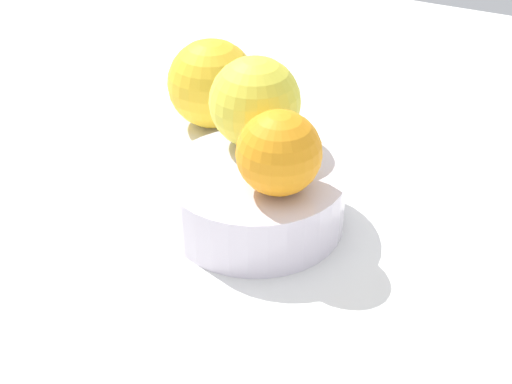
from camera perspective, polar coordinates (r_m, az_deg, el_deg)
ground_plane at (r=54.56cm, az=-0.00°, el=-3.26°), size 110.00×110.00×2.00cm
fruit_bowl at (r=52.68cm, az=-0.00°, el=-0.52°), size 13.44×13.44×4.59cm
orange_in_bowl_0 at (r=47.77cm, az=1.89°, el=3.20°), size 6.01×6.01×6.01cm
orange_in_bowl_1 at (r=53.26cm, az=-0.09°, el=7.35°), size 7.04×7.04×7.04cm
orange_loose_0 at (r=65.53cm, az=-3.62°, el=8.84°), size 8.29×8.29×8.29cm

